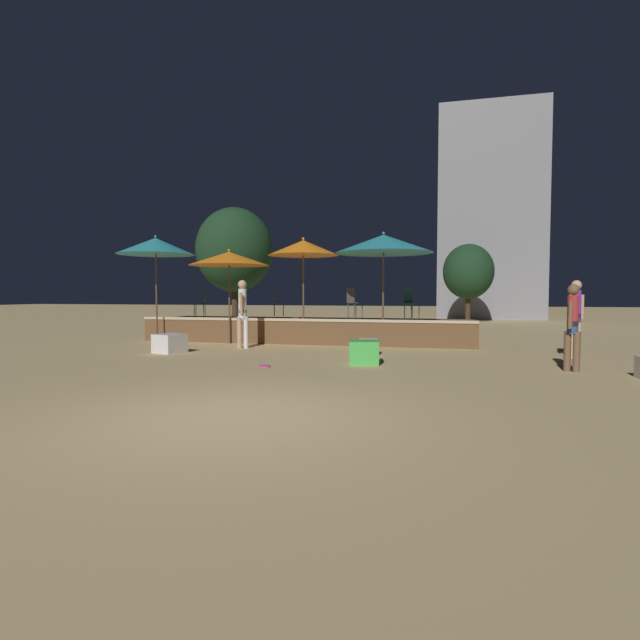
{
  "coord_description": "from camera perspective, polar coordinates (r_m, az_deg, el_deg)",
  "views": [
    {
      "loc": [
        2.51,
        -5.47,
        1.47
      ],
      "look_at": [
        0.0,
        4.35,
        0.95
      ],
      "focal_mm": 28.0,
      "sensor_mm": 36.0,
      "label": 1
    }
  ],
  "objects": [
    {
      "name": "ground_plane",
      "position": [
        6.19,
        -10.21,
        -10.83
      ],
      "size": [
        120.0,
        120.0,
        0.0
      ],
      "primitive_type": "plane",
      "color": "tan"
    },
    {
      "name": "wooden_deck",
      "position": [
        15.82,
        -1.21,
        -1.15
      ],
      "size": [
        10.12,
        2.64,
        0.77
      ],
      "color": "brown",
      "rests_on": "ground"
    },
    {
      "name": "patio_umbrella_0",
      "position": [
        14.11,
        7.27,
        8.61
      ],
      "size": [
        2.76,
        2.76,
        3.21
      ],
      "color": "brown",
      "rests_on": "ground"
    },
    {
      "name": "patio_umbrella_1",
      "position": [
        14.58,
        -1.92,
        8.23
      ],
      "size": [
        2.06,
        2.06,
        3.12
      ],
      "color": "brown",
      "rests_on": "ground"
    },
    {
      "name": "patio_umbrella_2",
      "position": [
        16.11,
        -18.27,
        8.0
      ],
      "size": [
        2.32,
        2.32,
        3.27
      ],
      "color": "brown",
      "rests_on": "ground"
    },
    {
      "name": "patio_umbrella_3",
      "position": [
        15.23,
        -10.36,
        6.91
      ],
      "size": [
        2.4,
        2.4,
        2.83
      ],
      "color": "brown",
      "rests_on": "ground"
    },
    {
      "name": "cube_seat_1",
      "position": [
        12.22,
        5.55,
        -3.08
      ],
      "size": [
        0.5,
        0.5,
        0.39
      ],
      "rotation": [
        0.0,
        0.0,
        0.06
      ],
      "color": "white",
      "rests_on": "ground"
    },
    {
      "name": "cube_seat_2",
      "position": [
        10.61,
        5.02,
        -3.69
      ],
      "size": [
        0.72,
        0.72,
        0.5
      ],
      "rotation": [
        0.0,
        0.0,
        0.19
      ],
      "color": "#4CC651",
      "rests_on": "ground"
    },
    {
      "name": "cube_seat_3",
      "position": [
        13.16,
        -16.8,
        -2.57
      ],
      "size": [
        0.81,
        0.81,
        0.47
      ],
      "rotation": [
        0.0,
        0.0,
        -0.32
      ],
      "color": "white",
      "rests_on": "ground"
    },
    {
      "name": "person_0",
      "position": [
        12.85,
        27.19,
        0.47
      ],
      "size": [
        0.44,
        0.3,
        1.8
      ],
      "rotation": [
        0.0,
        0.0,
        5.24
      ],
      "color": "tan",
      "rests_on": "ground"
    },
    {
      "name": "person_1",
      "position": [
        13.82,
        -8.84,
        1.12
      ],
      "size": [
        0.31,
        0.55,
        1.87
      ],
      "rotation": [
        0.0,
        0.0,
        0.23
      ],
      "color": "tan",
      "rests_on": "ground"
    },
    {
      "name": "person_2",
      "position": [
        10.59,
        26.91,
        -0.51
      ],
      "size": [
        0.27,
        0.42,
        1.66
      ],
      "rotation": [
        0.0,
        0.0,
        2.66
      ],
      "color": "brown",
      "rests_on": "ground"
    },
    {
      "name": "bistro_chair_0",
      "position": [
        16.67,
        -5.04,
        2.38
      ],
      "size": [
        0.43,
        0.43,
        0.9
      ],
      "rotation": [
        0.0,
        0.0,
        1.89
      ],
      "color": "#47474C",
      "rests_on": "wooden_deck"
    },
    {
      "name": "bistro_chair_1",
      "position": [
        15.01,
        3.77,
        2.32
      ],
      "size": [
        0.48,
        0.48,
        0.9
      ],
      "rotation": [
        0.0,
        0.0,
        2.43
      ],
      "color": "#47474C",
      "rests_on": "wooden_deck"
    },
    {
      "name": "bistro_chair_2",
      "position": [
        15.02,
        10.22,
        2.29
      ],
      "size": [
        0.48,
        0.48,
        0.9
      ],
      "rotation": [
        0.0,
        0.0,
        0.79
      ],
      "color": "#1E4C47",
      "rests_on": "wooden_deck"
    },
    {
      "name": "bistro_chair_3",
      "position": [
        16.89,
        -13.29,
        2.32
      ],
      "size": [
        0.43,
        0.43,
        0.9
      ],
      "rotation": [
        0.0,
        0.0,
        5.02
      ],
      "color": "#1E4C47",
      "rests_on": "wooden_deck"
    },
    {
      "name": "frisbee_disc",
      "position": [
        10.18,
        -6.32,
        -5.28
      ],
      "size": [
        0.23,
        0.23,
        0.03
      ],
      "color": "#E54C99",
      "rests_on": "ground"
    },
    {
      "name": "background_tree_0",
      "position": [
        27.24,
        16.6,
        5.31
      ],
      "size": [
        2.6,
        2.6,
        4.11
      ],
      "color": "#3D2B1C",
      "rests_on": "ground"
    },
    {
      "name": "background_tree_1",
      "position": [
        22.6,
        -9.76,
        7.88
      ],
      "size": [
        3.38,
        3.38,
        5.31
      ],
      "color": "#3D2B1C",
      "rests_on": "ground"
    },
    {
      "name": "distant_building",
      "position": [
        32.86,
        18.91,
        11.4
      ],
      "size": [
        6.25,
        3.0,
        12.81
      ],
      "color": "gray",
      "rests_on": "ground"
    }
  ]
}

